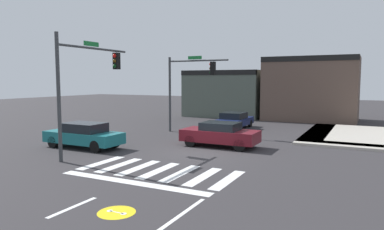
% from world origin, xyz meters
% --- Properties ---
extents(ground_plane, '(120.00, 120.00, 0.00)m').
position_xyz_m(ground_plane, '(0.00, 0.00, 0.00)').
color(ground_plane, '#302D30').
extents(crosswalk_near, '(6.92, 2.99, 0.01)m').
position_xyz_m(crosswalk_near, '(0.00, -4.50, 0.00)').
color(crosswalk_near, silver).
rests_on(crosswalk_near, ground_plane).
extents(bike_detector_marking, '(1.15, 1.15, 0.01)m').
position_xyz_m(bike_detector_marking, '(1.49, -9.23, 0.00)').
color(bike_detector_marking, yellow).
rests_on(bike_detector_marking, ground_plane).
extents(curb_corner_northeast, '(10.00, 10.60, 0.15)m').
position_xyz_m(curb_corner_northeast, '(8.49, 9.42, 0.07)').
color(curb_corner_northeast, '#B2AA9E').
rests_on(curb_corner_northeast, ground_plane).
extents(storefront_row, '(17.18, 6.70, 6.14)m').
position_xyz_m(storefront_row, '(-1.14, 19.14, 2.81)').
color(storefront_row, '#4C564C').
rests_on(storefront_row, ground_plane).
extents(traffic_signal_northwest, '(4.82, 0.32, 5.68)m').
position_xyz_m(traffic_signal_northwest, '(-3.92, 5.96, 3.97)').
color(traffic_signal_northwest, '#383A3D').
rests_on(traffic_signal_northwest, ground_plane).
extents(traffic_signal_southwest, '(0.32, 5.23, 6.18)m').
position_xyz_m(traffic_signal_southwest, '(-5.10, -3.37, 4.20)').
color(traffic_signal_southwest, '#383A3D').
rests_on(traffic_signal_southwest, ground_plane).
extents(car_teal, '(4.74, 1.81, 1.47)m').
position_xyz_m(car_teal, '(-6.68, -2.04, 0.76)').
color(car_teal, '#196B70').
rests_on(car_teal, ground_plane).
extents(car_maroon, '(4.50, 1.93, 1.45)m').
position_xyz_m(car_maroon, '(0.26, 1.90, 0.75)').
color(car_maroon, maroon).
rests_on(car_maroon, ground_plane).
extents(car_navy, '(1.94, 4.74, 1.34)m').
position_xyz_m(car_navy, '(-1.68, 9.56, 0.68)').
color(car_navy, '#141E4C').
rests_on(car_navy, ground_plane).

